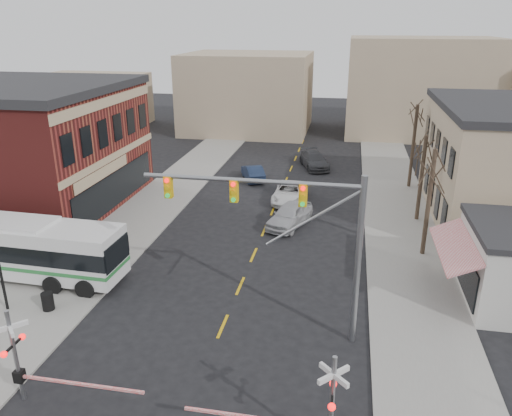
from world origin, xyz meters
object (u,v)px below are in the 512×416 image
(car_c, at_px, (289,193))
(car_d, at_px, (314,160))
(trash_bin, at_px, (48,301))
(transit_bus, at_px, (13,247))
(pedestrian_near, at_px, (83,277))
(pedestrian_far, at_px, (97,241))
(traffic_signal_mast, at_px, (298,222))
(car_a, at_px, (290,215))
(rr_crossing_east, at_px, (319,406))
(car_b, at_px, (253,173))
(rr_crossing_west, at_px, (26,358))

(car_c, bearing_deg, car_d, 83.77)
(trash_bin, distance_m, car_c, 21.28)
(car_d, bearing_deg, trash_bin, -130.19)
(transit_bus, relative_size, pedestrian_near, 7.33)
(car_d, bearing_deg, pedestrian_far, -136.82)
(pedestrian_near, bearing_deg, traffic_signal_mast, -88.82)
(car_a, relative_size, car_c, 0.92)
(transit_bus, distance_m, car_c, 21.00)
(traffic_signal_mast, bearing_deg, car_d, 92.49)
(rr_crossing_east, height_order, car_a, rr_crossing_east)
(transit_bus, relative_size, car_a, 2.67)
(trash_bin, distance_m, pedestrian_far, 6.62)
(trash_bin, relative_size, pedestrian_far, 0.54)
(trash_bin, xyz_separation_m, car_a, (10.70, 13.56, 0.25))
(trash_bin, xyz_separation_m, car_b, (6.01, 23.96, 0.13))
(car_c, xyz_separation_m, pedestrian_far, (-10.66, -12.18, 0.24))
(traffic_signal_mast, relative_size, pedestrian_near, 5.47)
(rr_crossing_west, distance_m, car_c, 25.69)
(rr_crossing_west, height_order, rr_crossing_east, same)
(transit_bus, distance_m, pedestrian_near, 5.06)
(traffic_signal_mast, bearing_deg, rr_crossing_west, -146.74)
(car_d, bearing_deg, rr_crossing_west, -122.31)
(rr_crossing_east, relative_size, car_c, 1.05)
(car_b, height_order, car_c, car_c)
(car_a, relative_size, pedestrian_far, 2.85)
(pedestrian_near, height_order, pedestrian_far, pedestrian_near)
(rr_crossing_east, xyz_separation_m, pedestrian_far, (-14.68, 12.97, -0.99))
(car_c, bearing_deg, traffic_signal_mast, -81.75)
(car_a, bearing_deg, transit_bus, -126.28)
(car_a, bearing_deg, rr_crossing_west, -93.45)
(car_b, bearing_deg, rr_crossing_west, 61.34)
(trash_bin, bearing_deg, car_d, 68.84)
(trash_bin, relative_size, car_c, 0.17)
(rr_crossing_west, height_order, pedestrian_far, rr_crossing_west)
(rr_crossing_west, relative_size, car_a, 1.15)
(car_a, height_order, pedestrian_near, pedestrian_near)
(rr_crossing_west, bearing_deg, car_c, 74.07)
(car_d, height_order, pedestrian_far, pedestrian_far)
(trash_bin, distance_m, car_a, 17.27)
(car_b, bearing_deg, rr_crossing_east, 81.95)
(car_a, xyz_separation_m, car_d, (0.58, 15.60, -0.07))
(rr_crossing_east, bearing_deg, car_a, 99.58)
(car_c, bearing_deg, pedestrian_far, -130.66)
(car_d, distance_m, pedestrian_near, 29.09)
(car_a, distance_m, car_d, 15.61)
(transit_bus, xyz_separation_m, car_d, (15.18, 26.06, -1.12))
(car_a, xyz_separation_m, pedestrian_far, (-11.31, -6.98, 0.15))
(traffic_signal_mast, xyz_separation_m, car_a, (-1.84, 13.23, -4.89))
(car_c, height_order, car_d, car_d)
(rr_crossing_west, distance_m, pedestrian_far, 13.05)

